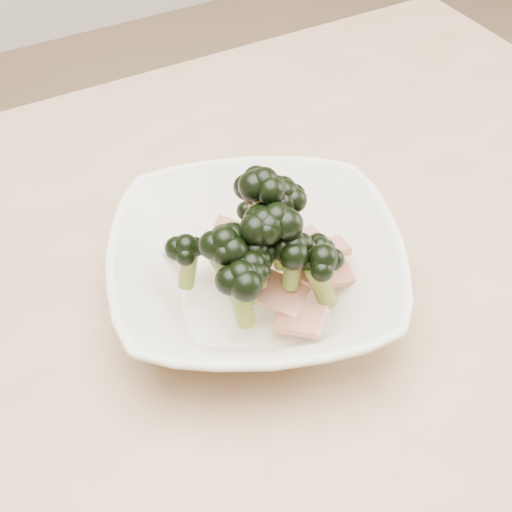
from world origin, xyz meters
TOP-DOWN VIEW (x-y plane):
  - dining_table at (0.00, 0.00)m, footprint 1.20×0.80m
  - broccoli_dish at (0.06, -0.02)m, footprint 0.34×0.34m

SIDE VIEW (x-z plane):
  - dining_table at x=0.00m, z-range 0.28..1.03m
  - broccoli_dish at x=0.06m, z-range 0.72..0.86m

